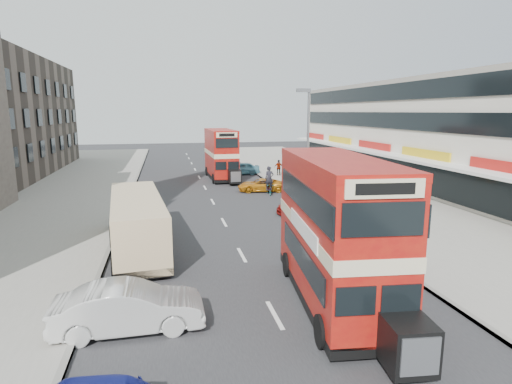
{
  "coord_description": "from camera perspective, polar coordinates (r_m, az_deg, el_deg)",
  "views": [
    {
      "loc": [
        -3.31,
        -10.37,
        6.58
      ],
      "look_at": [
        0.12,
        5.46,
        3.46
      ],
      "focal_mm": 29.53,
      "sensor_mm": 36.0,
      "label": 1
    }
  ],
  "objects": [
    {
      "name": "ground",
      "position": [
        12.72,
        4.99,
        -20.31
      ],
      "size": [
        160.0,
        160.0,
        0.0
      ],
      "primitive_type": "plane",
      "color": "#28282B",
      "rests_on": "ground"
    },
    {
      "name": "road_surface",
      "position": [
        31.25,
        -5.89,
        -1.32
      ],
      "size": [
        12.0,
        90.0,
        0.01
      ],
      "primitive_type": "cube",
      "color": "#28282B",
      "rests_on": "ground"
    },
    {
      "name": "pavement_right",
      "position": [
        34.63,
        14.24,
        -0.28
      ],
      "size": [
        12.0,
        90.0,
        0.15
      ],
      "primitive_type": "cube",
      "color": "gray",
      "rests_on": "ground"
    },
    {
      "name": "pavement_left",
      "position": [
        32.25,
        -27.6,
        -2.01
      ],
      "size": [
        12.0,
        90.0,
        0.15
      ],
      "primitive_type": "cube",
      "color": "gray",
      "rests_on": "ground"
    },
    {
      "name": "kerb_left",
      "position": [
        31.18,
        -17.1,
        -1.65
      ],
      "size": [
        0.2,
        90.0,
        0.16
      ],
      "primitive_type": "cube",
      "color": "gray",
      "rests_on": "ground"
    },
    {
      "name": "kerb_right",
      "position": [
        32.45,
        4.87,
        -0.72
      ],
      "size": [
        0.2,
        90.0,
        0.16
      ],
      "primitive_type": "cube",
      "color": "gray",
      "rests_on": "ground"
    },
    {
      "name": "commercial_row",
      "position": [
        39.9,
        23.62,
        7.27
      ],
      "size": [
        9.9,
        46.2,
        9.3
      ],
      "color": "beige",
      "rests_on": "ground"
    },
    {
      "name": "street_lamp",
      "position": [
        30.08,
        6.91,
        7.38
      ],
      "size": [
        1.0,
        0.2,
        8.12
      ],
      "color": "slate",
      "rests_on": "ground"
    },
    {
      "name": "bus_main",
      "position": [
        14.64,
        10.78,
        -5.15
      ],
      "size": [
        3.25,
        9.11,
        4.91
      ],
      "rotation": [
        0.0,
        0.0,
        3.04
      ],
      "color": "black",
      "rests_on": "ground"
    },
    {
      "name": "bus_second",
      "position": [
        41.62,
        -4.76,
        5.16
      ],
      "size": [
        2.5,
        8.51,
        4.67
      ],
      "rotation": [
        0.0,
        0.0,
        3.16
      ],
      "color": "black",
      "rests_on": "ground"
    },
    {
      "name": "coach",
      "position": [
        21.05,
        -15.8,
        -3.75
      ],
      "size": [
        3.18,
        9.22,
        2.39
      ],
      "rotation": [
        0.0,
        0.0,
        0.1
      ],
      "color": "black",
      "rests_on": "ground"
    },
    {
      "name": "car_left_front",
      "position": [
        13.74,
        -16.81,
        -14.78
      ],
      "size": [
        4.49,
        1.59,
        1.48
      ],
      "primitive_type": "imported",
      "rotation": [
        0.0,
        0.0,
        1.58
      ],
      "color": "silver",
      "rests_on": "ground"
    },
    {
      "name": "car_right_a",
      "position": [
        27.64,
        6.87,
        -1.71
      ],
      "size": [
        4.24,
        2.15,
        1.18
      ],
      "primitive_type": "imported",
      "rotation": [
        0.0,
        0.0,
        -1.44
      ],
      "color": "maroon",
      "rests_on": "ground"
    },
    {
      "name": "car_right_b",
      "position": [
        35.02,
        0.69,
        0.95
      ],
      "size": [
        4.07,
        2.25,
        1.08
      ],
      "primitive_type": "imported",
      "rotation": [
        0.0,
        0.0,
        -1.7
      ],
      "color": "orange",
      "rests_on": "ground"
    },
    {
      "name": "car_right_c",
      "position": [
        44.36,
        -2.03,
        3.2
      ],
      "size": [
        3.9,
        1.66,
        1.31
      ],
      "primitive_type": "imported",
      "rotation": [
        0.0,
        0.0,
        -1.54
      ],
      "color": "#5AA1B5",
      "rests_on": "ground"
    },
    {
      "name": "pedestrian_near",
      "position": [
        28.67,
        10.56,
        -0.42
      ],
      "size": [
        0.79,
        0.68,
        1.81
      ],
      "primitive_type": "imported",
      "rotation": [
        0.0,
        0.0,
        3.55
      ],
      "color": "gray",
      "rests_on": "pavement_right"
    },
    {
      "name": "pedestrian_far",
      "position": [
        43.13,
        3.07,
        3.33
      ],
      "size": [
        0.95,
        0.47,
        1.56
      ],
      "primitive_type": "imported",
      "rotation": [
        0.0,
        0.0,
        -0.11
      ],
      "color": "gray",
      "rests_on": "pavement_right"
    },
    {
      "name": "cyclist",
      "position": [
        33.69,
        1.81,
        1.03
      ],
      "size": [
        0.71,
        1.63,
        2.28
      ],
      "rotation": [
        0.0,
        0.0,
        -0.02
      ],
      "color": "gray",
      "rests_on": "ground"
    }
  ]
}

